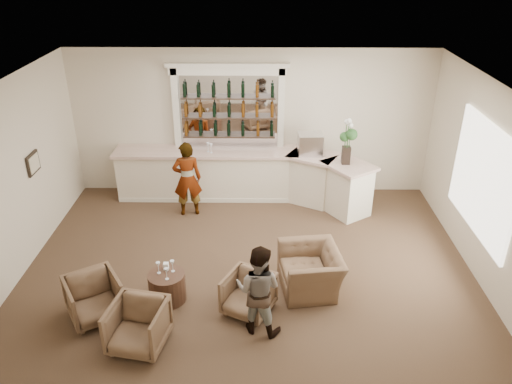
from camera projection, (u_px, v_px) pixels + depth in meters
ground at (248, 277)px, 8.78m from camera, size 8.00×8.00×0.00m
room_shell at (258, 138)px, 8.35m from camera, size 8.04×7.02×3.32m
bar_counter at (244, 176)px, 11.19m from camera, size 5.72×1.80×1.14m
back_bar_alcove at (229, 108)px, 10.90m from camera, size 2.64×0.25×3.00m
cocktail_table at (167, 287)px, 8.14m from camera, size 0.60×0.60×0.50m
sommelier at (187, 179)px, 10.47m from camera, size 0.66×0.49×1.65m
guest at (258, 290)px, 7.30m from camera, size 0.85×0.74×1.46m
armchair_left at (94, 298)px, 7.72m from camera, size 1.06×1.07×0.71m
armchair_center at (138, 326)px, 7.16m from camera, size 0.91×0.93×0.72m
armchair_right at (248, 294)px, 7.85m from camera, size 0.95×0.96×0.66m
armchair_far at (311, 270)px, 8.37m from camera, size 1.10×1.22×0.71m
espresso_machine at (310, 144)px, 10.77m from camera, size 0.53×0.46×0.46m
flower_vase at (347, 138)px, 10.15m from camera, size 0.26×0.26×0.99m
wine_glass_bar_left at (211, 148)px, 10.88m from camera, size 0.07×0.07×0.21m
wine_glass_bar_right at (208, 147)px, 10.93m from camera, size 0.07×0.07×0.21m
wine_glass_tbl_a at (158, 268)px, 8.01m from camera, size 0.07×0.07×0.21m
wine_glass_tbl_b at (173, 266)px, 8.05m from camera, size 0.07×0.07×0.21m
wine_glass_tbl_c at (167, 274)px, 7.86m from camera, size 0.07×0.07×0.21m
napkin_holder at (166, 266)px, 8.13m from camera, size 0.08×0.08×0.12m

